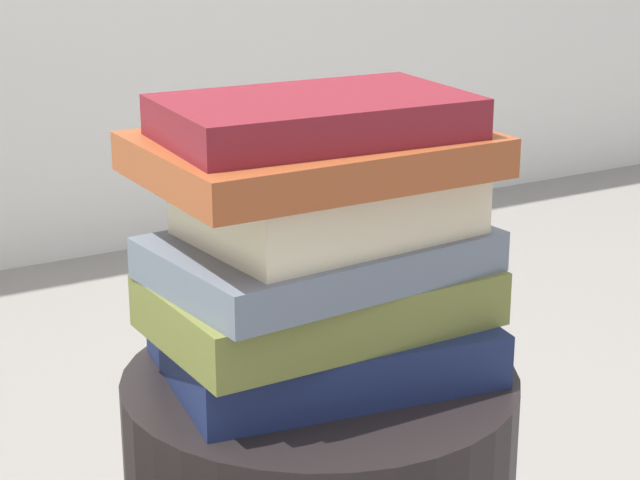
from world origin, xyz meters
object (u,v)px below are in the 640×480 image
Objects in this scene: book_olive at (322,297)px; book_rust at (315,155)px; book_slate at (319,253)px; book_cream at (329,202)px; book_navy at (323,344)px; book_maroon at (315,117)px.

book_rust is (-0.01, -0.01, 0.13)m from book_olive.
book_cream reaches higher than book_slate.
book_rust reaches higher than book_olive.
book_navy is at bearing 41.02° from book_rust.
book_maroon is at bearing -124.40° from book_rust.
book_maroon reaches higher than book_olive.
book_olive is 0.04m from book_slate.
book_navy is 0.96× the size of book_olive.
book_maroon reaches higher than book_navy.
book_olive is 1.15× the size of book_maroon.
book_navy is 0.22m from book_maroon.
book_navy is at bearing 46.91° from book_maroon.
book_slate is 0.05m from book_cream.
book_cream is 0.81× the size of book_rust.
book_navy is at bearing 54.54° from book_olive.
book_rust is 0.03m from book_maroon.
book_cream reaches higher than book_navy.
book_olive is at bearing 1.68° from book_slate.
book_slate is (-0.01, -0.01, 0.09)m from book_navy.
book_cream is 0.92× the size of book_maroon.
book_maroon is at bearing -128.12° from book_navy.
book_rust reaches higher than book_cream.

